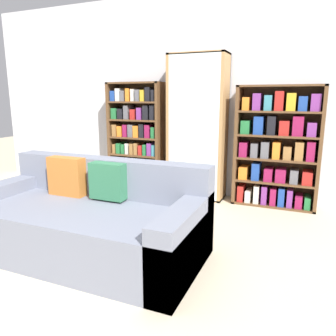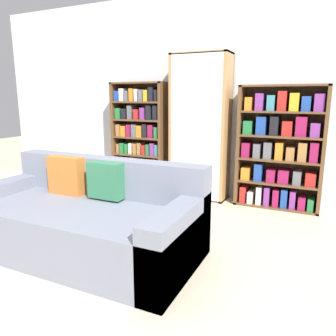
{
  "view_description": "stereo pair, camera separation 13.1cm",
  "coord_description": "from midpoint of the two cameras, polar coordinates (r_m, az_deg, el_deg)",
  "views": [
    {
      "loc": [
        1.39,
        -1.55,
        1.34
      ],
      "look_at": [
        0.06,
        1.59,
        0.6
      ],
      "focal_mm": 35.0,
      "sensor_mm": 36.0,
      "label": 1
    },
    {
      "loc": [
        1.51,
        -1.5,
        1.34
      ],
      "look_at": [
        0.06,
        1.59,
        0.6
      ],
      "focal_mm": 35.0,
      "sensor_mm": 36.0,
      "label": 2
    }
  ],
  "objects": [
    {
      "name": "wine_bottle",
      "position": [
        3.76,
        5.05,
        -6.09
      ],
      "size": [
        0.09,
        0.09,
        0.39
      ],
      "color": "#192333",
      "rests_on": "ground"
    },
    {
      "name": "wall_back",
      "position": [
        4.58,
        4.51,
        12.36
      ],
      "size": [
        6.94,
        0.06,
        2.7
      ],
      "color": "silver",
      "rests_on": "ground"
    },
    {
      "name": "display_cabinet",
      "position": [
        4.37,
        4.3,
        6.94
      ],
      "size": [
        0.75,
        0.36,
        1.88
      ],
      "color": "#AD7F4C",
      "rests_on": "ground"
    },
    {
      "name": "couch",
      "position": [
        2.98,
        -14.99,
        -8.99
      ],
      "size": [
        2.0,
        0.97,
        0.79
      ],
      "color": "slate",
      "rests_on": "ground"
    },
    {
      "name": "bookshelf_right",
      "position": [
        4.2,
        17.64,
        3.29
      ],
      "size": [
        1.0,
        0.32,
        1.48
      ],
      "color": "brown",
      "rests_on": "ground"
    },
    {
      "name": "ground_plane",
      "position": [
        2.5,
        -18.54,
        -20.9
      ],
      "size": [
        16.0,
        16.0,
        0.0
      ],
      "primitive_type": "plane",
      "color": "beige"
    },
    {
      "name": "bookshelf_left",
      "position": [
        4.77,
        -6.21,
        5.24
      ],
      "size": [
        0.81,
        0.32,
        1.54
      ],
      "color": "brown",
      "rests_on": "ground"
    }
  ]
}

